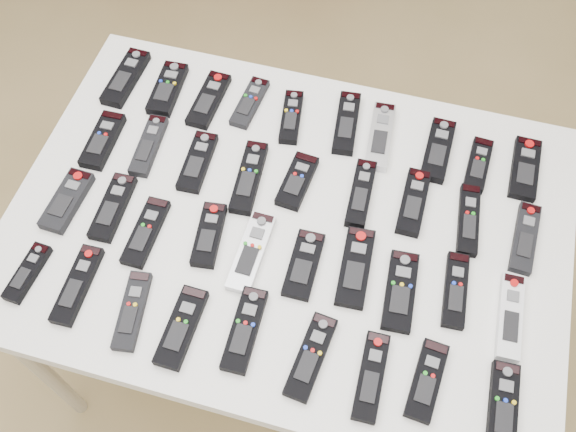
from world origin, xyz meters
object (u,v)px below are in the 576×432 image
(remote_37, at_px, (503,407))
(remote_28, at_px, (510,316))
(table, at_px, (288,233))
(remote_13, at_px, (249,177))
(remote_2, at_px, (209,100))
(remote_33, at_px, (245,330))
(remote_31, at_px, (132,311))
(remote_32, at_px, (182,327))
(remote_10, at_px, (103,140))
(remote_22, at_px, (209,235))
(remote_7, at_px, (438,150))
(remote_36, at_px, (427,380))
(remote_1, at_px, (168,89))
(remote_9, at_px, (525,169))
(remote_3, at_px, (250,103))
(remote_4, at_px, (291,117))
(remote_19, at_px, (67,201))
(remote_34, at_px, (311,357))
(remote_5, at_px, (347,123))
(remote_23, at_px, (251,252))
(remote_25, at_px, (355,267))
(remote_6, at_px, (380,136))
(remote_18, at_px, (525,238))
(remote_24, at_px, (304,265))
(remote_27, at_px, (455,290))
(remote_0, at_px, (126,78))
(remote_17, at_px, (468,220))
(remote_26, at_px, (400,291))
(remote_14, at_px, (297,181))
(remote_35, at_px, (371,376))
(remote_12, at_px, (198,162))
(remote_20, at_px, (113,207))
(remote_11, at_px, (149,146))
(remote_30, at_px, (77,285))
(remote_29, at_px, (28,273))

(remote_37, bearing_deg, remote_28, 89.61)
(table, height_order, remote_13, remote_13)
(remote_2, distance_m, remote_33, 0.62)
(remote_31, xyz_separation_m, remote_32, (0.11, -0.01, 0.00))
(remote_2, relative_size, remote_10, 1.08)
(remote_10, distance_m, remote_22, 0.38)
(remote_7, distance_m, remote_36, 0.56)
(remote_1, height_order, remote_9, remote_1)
(remote_3, height_order, remote_28, remote_28)
(remote_4, height_order, remote_9, remote_4)
(remote_19, height_order, remote_34, remote_19)
(remote_5, xyz_separation_m, remote_23, (-0.12, -0.40, -0.00))
(remote_33, bearing_deg, remote_25, 45.41)
(remote_6, distance_m, remote_19, 0.75)
(remote_18, xyz_separation_m, remote_23, (-0.57, -0.19, 0.00))
(remote_24, bearing_deg, remote_18, 22.46)
(remote_18, bearing_deg, remote_32, -145.64)
(remote_31, bearing_deg, remote_3, 74.87)
(remote_10, distance_m, remote_27, 0.89)
(remote_0, bearing_deg, remote_17, -9.71)
(remote_32, bearing_deg, remote_19, 150.13)
(remote_1, height_order, remote_26, remote_1)
(remote_10, relative_size, remote_32, 0.94)
(table, distance_m, remote_23, 0.14)
(remote_27, bearing_deg, remote_7, 101.03)
(remote_14, bearing_deg, remote_19, -153.32)
(remote_28, bearing_deg, remote_23, 178.27)
(remote_5, xyz_separation_m, remote_35, (0.19, -0.60, 0.00))
(remote_5, xyz_separation_m, remote_6, (0.09, -0.02, 0.00))
(remote_12, xyz_separation_m, remote_25, (0.42, -0.17, 0.00))
(remote_18, xyz_separation_m, remote_26, (-0.24, -0.20, 0.00))
(remote_20, distance_m, remote_28, 0.89)
(remote_28, xyz_separation_m, remote_34, (-0.37, -0.19, 0.00))
(remote_31, distance_m, remote_36, 0.61)
(remote_4, relative_size, remote_31, 0.91)
(remote_11, bearing_deg, remote_30, -94.99)
(remote_0, bearing_deg, remote_11, -51.41)
(remote_6, bearing_deg, remote_20, -150.48)
(remote_19, distance_m, remote_20, 0.11)
(remote_36, bearing_deg, remote_4, 132.42)
(remote_2, height_order, remote_9, same)
(remote_24, xyz_separation_m, remote_29, (-0.56, -0.18, 0.00))
(remote_5, height_order, remote_27, remote_5)
(remote_4, height_order, remote_33, same)
(remote_31, distance_m, remote_35, 0.50)
(remote_4, distance_m, remote_22, 0.38)
(remote_14, bearing_deg, remote_20, -149.57)
(remote_36, bearing_deg, remote_13, 147.82)
(remote_26, xyz_separation_m, remote_32, (-0.41, -0.20, 0.00))
(remote_33, bearing_deg, remote_19, 157.41)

